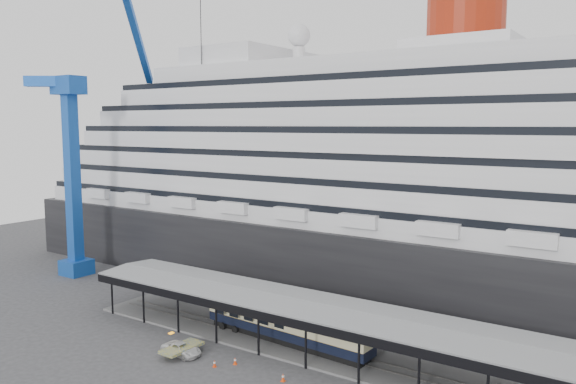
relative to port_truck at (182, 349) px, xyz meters
name	(u,v)px	position (x,y,z in m)	size (l,w,h in m)	color
ground	(276,365)	(9.55, 3.54, -0.63)	(200.00, 200.00, 0.00)	#38383B
cruise_ship	(405,163)	(9.59, 35.54, 17.72)	(130.00, 30.00, 43.90)	black
platform_canopy	(303,327)	(9.55, 8.54, 1.73)	(56.00, 9.18, 5.30)	slate
crane_blue	(78,149)	(-35.57, 14.16, 19.33)	(22.63, 19.19, 47.60)	#174EB1
port_truck	(182,349)	(0.00, 0.00, 0.00)	(2.09, 4.52, 1.26)	silver
pullman_carriage	(286,322)	(7.34, 8.54, 1.87)	(20.97, 4.00, 20.46)	black
traffic_cone_left	(214,363)	(4.77, -0.31, -0.27)	(0.48, 0.48, 0.73)	red
traffic_cone_mid	(235,361)	(6.08, 1.29, -0.26)	(0.51, 0.51, 0.75)	#F0430D
traffic_cone_right	(283,377)	(12.15, 0.90, -0.24)	(0.42, 0.42, 0.78)	#F5430D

